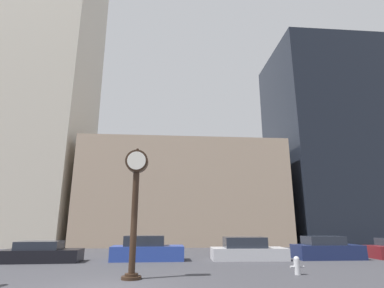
{
  "coord_description": "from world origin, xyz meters",
  "views": [
    {
      "loc": [
        1.94,
        -11.37,
        2.16
      ],
      "look_at": [
        3.77,
        10.8,
        8.11
      ],
      "focal_mm": 28.0,
      "sensor_mm": 36.0,
      "label": 1
    }
  ],
  "objects_px": {
    "car_navy": "(326,249)",
    "car_silver": "(247,250)",
    "street_clock": "(135,195)",
    "car_blue": "(147,250)",
    "fire_hydrant_near": "(297,265)",
    "car_black": "(42,253)"
  },
  "relations": [
    {
      "from": "car_navy",
      "to": "car_silver",
      "type": "bearing_deg",
      "value": -179.17
    },
    {
      "from": "street_clock",
      "to": "car_blue",
      "type": "height_order",
      "value": "street_clock"
    },
    {
      "from": "fire_hydrant_near",
      "to": "car_navy",
      "type": "bearing_deg",
      "value": 52.22
    },
    {
      "from": "street_clock",
      "to": "car_navy",
      "type": "bearing_deg",
      "value": 28.25
    },
    {
      "from": "car_navy",
      "to": "car_black",
      "type": "bearing_deg",
      "value": -178.51
    },
    {
      "from": "car_black",
      "to": "car_silver",
      "type": "bearing_deg",
      "value": -0.7
    },
    {
      "from": "street_clock",
      "to": "fire_hydrant_near",
      "type": "xyz_separation_m",
      "value": [
        7.15,
        0.5,
        -2.96
      ]
    },
    {
      "from": "car_silver",
      "to": "car_black",
      "type": "bearing_deg",
      "value": -176.8
    },
    {
      "from": "car_navy",
      "to": "fire_hydrant_near",
      "type": "bearing_deg",
      "value": -126.99
    },
    {
      "from": "car_black",
      "to": "fire_hydrant_near",
      "type": "relative_size",
      "value": 5.73
    },
    {
      "from": "car_black",
      "to": "car_silver",
      "type": "xyz_separation_m",
      "value": [
        12.34,
        0.21,
        0.07
      ]
    },
    {
      "from": "car_blue",
      "to": "car_black",
      "type": "bearing_deg",
      "value": -177.33
    },
    {
      "from": "car_black",
      "to": "car_navy",
      "type": "bearing_deg",
      "value": -0.98
    },
    {
      "from": "car_blue",
      "to": "car_silver",
      "type": "relative_size",
      "value": 0.94
    },
    {
      "from": "street_clock",
      "to": "car_silver",
      "type": "bearing_deg",
      "value": 44.0
    },
    {
      "from": "street_clock",
      "to": "car_blue",
      "type": "xyz_separation_m",
      "value": [
        0.21,
        6.34,
        -2.73
      ]
    },
    {
      "from": "car_black",
      "to": "car_blue",
      "type": "height_order",
      "value": "car_blue"
    },
    {
      "from": "car_black",
      "to": "car_navy",
      "type": "distance_m",
      "value": 17.49
    },
    {
      "from": "street_clock",
      "to": "car_silver",
      "type": "distance_m",
      "value": 9.39
    },
    {
      "from": "car_black",
      "to": "car_navy",
      "type": "relative_size",
      "value": 1.06
    },
    {
      "from": "car_blue",
      "to": "fire_hydrant_near",
      "type": "distance_m",
      "value": 9.08
    },
    {
      "from": "car_black",
      "to": "car_blue",
      "type": "xyz_separation_m",
      "value": [
        6.09,
        0.32,
        0.12
      ]
    }
  ]
}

